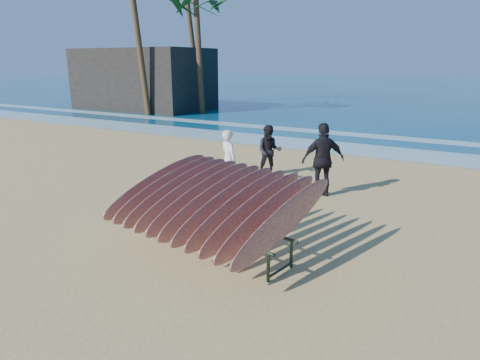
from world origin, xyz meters
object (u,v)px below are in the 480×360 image
at_px(surfboard_rack, 214,201).
at_px(building, 143,79).
at_px(person_white, 229,160).
at_px(palm_mid, 198,8).
at_px(person_dark_a, 269,151).
at_px(person_dark_b, 323,160).

distance_m(surfboard_rack, building, 25.61).
relative_size(surfboard_rack, person_white, 2.22).
xyz_separation_m(surfboard_rack, person_white, (-1.87, 3.54, -0.15)).
xyz_separation_m(person_white, palm_mid, (-10.66, 13.76, 5.79)).
bearing_deg(building, person_white, -41.77).
height_order(person_dark_a, building, building).
relative_size(surfboard_rack, person_dark_a, 2.31).
bearing_deg(building, person_dark_a, -37.54).
xyz_separation_m(surfboard_rack, palm_mid, (-12.53, 17.29, 5.64)).
relative_size(person_white, building, 0.17).
bearing_deg(palm_mid, person_dark_a, -47.43).
bearing_deg(building, surfboard_rack, -44.90).
relative_size(person_dark_a, palm_mid, 0.21).
xyz_separation_m(person_dark_a, person_dark_b, (2.07, -1.10, 0.17)).
bearing_deg(person_white, building, -15.51).
height_order(surfboard_rack, person_dark_a, surfboard_rack).
relative_size(person_dark_a, person_dark_b, 0.82).
height_order(surfboard_rack, building, building).
height_order(surfboard_rack, palm_mid, palm_mid).
xyz_separation_m(person_dark_b, palm_mid, (-13.11, 13.11, 5.65)).
relative_size(surfboard_rack, building, 0.38).
height_order(person_dark_b, building, building).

